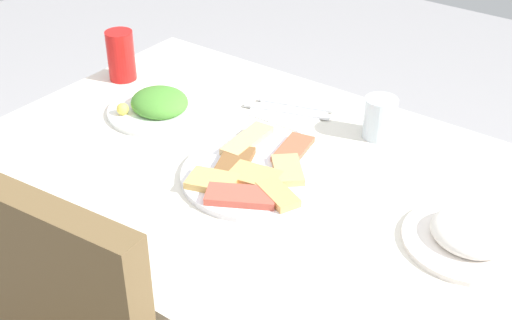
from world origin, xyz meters
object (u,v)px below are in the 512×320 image
object	(u,v)px
fork	(296,105)
spoon	(287,111)
salad_plate_greens	(470,235)
dining_table	(255,203)
pide_platter	(256,173)
paper_napkin	(291,110)
drinking_glass	(380,118)
salad_plate_rice	(159,105)
soda_can	(121,55)

from	to	relation	value
fork	spoon	bearing A→B (deg)	72.78
salad_plate_greens	spoon	size ratio (longest dim) A/B	1.15
dining_table	pide_platter	distance (m)	0.10
paper_napkin	spoon	world-z (taller)	spoon
pide_platter	spoon	size ratio (longest dim) A/B	1.58
drinking_glass	spoon	bearing A→B (deg)	8.59
drinking_glass	dining_table	bearing A→B (deg)	63.06
drinking_glass	spoon	xyz separation A→B (m)	(0.21, 0.03, -0.04)
salad_plate_rice	paper_napkin	distance (m)	0.30
salad_plate_greens	spoon	xyz separation A→B (m)	(0.51, -0.19, -0.01)
salad_plate_rice	spoon	xyz separation A→B (m)	(-0.23, -0.17, -0.01)
pide_platter	salad_plate_greens	distance (m)	0.41
salad_plate_greens	salad_plate_rice	distance (m)	0.74
salad_plate_greens	drinking_glass	xyz separation A→B (m)	(0.29, -0.22, 0.03)
soda_can	paper_napkin	size ratio (longest dim) A/B	0.80
soda_can	paper_napkin	bearing A→B (deg)	-165.42
drinking_glass	salad_plate_rice	bearing A→B (deg)	23.95
salad_plate_greens	paper_napkin	xyz separation A→B (m)	(0.51, -0.21, -0.02)
spoon	paper_napkin	bearing A→B (deg)	-107.69
fork	dining_table	bearing A→B (deg)	89.73
salad_plate_greens	soda_can	distance (m)	0.93
pide_platter	spoon	xyz separation A→B (m)	(0.10, -0.25, -0.01)
salad_plate_greens	paper_napkin	size ratio (longest dim) A/B	1.49
pide_platter	salad_plate_greens	xyz separation A→B (m)	(-0.41, -0.06, 0.01)
salad_plate_rice	spoon	bearing A→B (deg)	-144.55
salad_plate_greens	salad_plate_rice	bearing A→B (deg)	-2.08
soda_can	salad_plate_greens	bearing A→B (deg)	173.83
paper_napkin	spoon	bearing A→B (deg)	90.00
fork	salad_plate_greens	bearing A→B (deg)	138.48
spoon	drinking_glass	bearing A→B (deg)	170.90
dining_table	salad_plate_greens	bearing A→B (deg)	-175.24
dining_table	fork	size ratio (longest dim) A/B	6.60
salad_plate_rice	drinking_glass	bearing A→B (deg)	-156.05
salad_plate_greens	paper_napkin	bearing A→B (deg)	-22.58
drinking_glass	spoon	size ratio (longest dim) A/B	0.45
dining_table	fork	bearing A→B (deg)	-73.06
dining_table	salad_plate_greens	distance (m)	0.44
dining_table	paper_napkin	size ratio (longest dim) A/B	7.63
dining_table	drinking_glass	distance (m)	0.32
paper_napkin	salad_plate_rice	bearing A→B (deg)	38.29
paper_napkin	soda_can	bearing A→B (deg)	14.58
drinking_glass	paper_napkin	world-z (taller)	drinking_glass
paper_napkin	fork	world-z (taller)	fork
soda_can	spoon	size ratio (longest dim) A/B	0.62
pide_platter	soda_can	distance (m)	0.55
salad_plate_greens	dining_table	bearing A→B (deg)	4.76
salad_plate_greens	drinking_glass	distance (m)	0.37
salad_plate_rice	drinking_glass	world-z (taller)	drinking_glass
dining_table	pide_platter	size ratio (longest dim) A/B	3.72
spoon	fork	bearing A→B (deg)	-107.69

